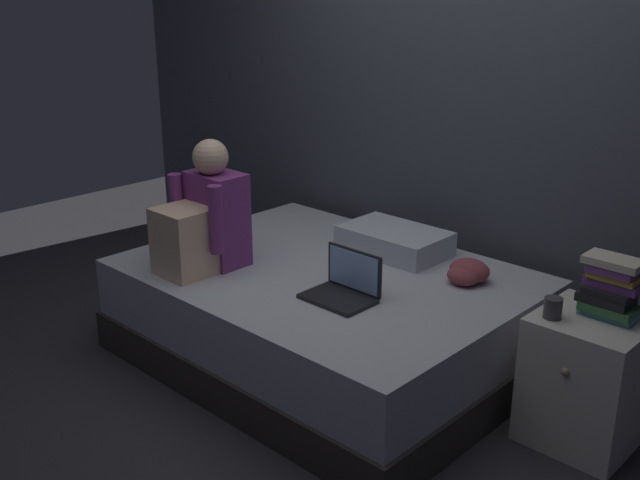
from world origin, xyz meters
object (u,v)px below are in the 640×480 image
(bed, at_px, (326,316))
(pillow, at_px, (394,241))
(book_stack, at_px, (611,288))
(person_sitting, at_px, (204,220))
(clothes_pile, at_px, (467,272))
(mug, at_px, (553,308))
(nightstand, at_px, (586,379))
(laptop, at_px, (344,287))

(bed, xyz_separation_m, pillow, (0.09, 0.45, 0.32))
(bed, bearing_deg, book_stack, 12.56)
(book_stack, bearing_deg, bed, -167.44)
(person_sitting, xyz_separation_m, book_stack, (1.81, 0.68, -0.05))
(person_sitting, distance_m, pillow, 1.03)
(pillow, height_order, clothes_pile, pillow)
(bed, relative_size, person_sitting, 3.05)
(mug, bearing_deg, nightstand, 42.69)
(book_stack, distance_m, clothes_pile, 0.74)
(laptop, xyz_separation_m, book_stack, (1.03, 0.49, 0.14))
(mug, distance_m, clothes_pile, 0.61)
(mug, height_order, clothes_pile, mug)
(nightstand, relative_size, mug, 6.42)
(pillow, bearing_deg, person_sitting, -124.07)
(mug, bearing_deg, pillow, 163.18)
(bed, distance_m, person_sitting, 0.80)
(person_sitting, relative_size, clothes_pile, 3.08)
(person_sitting, height_order, mug, person_sitting)
(laptop, height_order, clothes_pile, laptop)
(person_sitting, distance_m, laptop, 0.83)
(clothes_pile, bearing_deg, pillow, 170.14)
(nightstand, xyz_separation_m, pillow, (-1.21, 0.21, 0.28))
(pillow, bearing_deg, clothes_pile, -9.86)
(bed, xyz_separation_m, mug, (1.17, 0.12, 0.37))
(person_sitting, xyz_separation_m, mug, (1.65, 0.51, -0.13))
(bed, height_order, laptop, laptop)
(clothes_pile, bearing_deg, nightstand, -9.60)
(nightstand, height_order, book_stack, book_stack)
(laptop, relative_size, clothes_pile, 1.51)
(laptop, distance_m, clothes_pile, 0.63)
(laptop, relative_size, pillow, 0.57)
(person_sitting, bearing_deg, book_stack, 20.66)
(person_sitting, height_order, pillow, person_sitting)
(person_sitting, height_order, laptop, person_sitting)
(nightstand, xyz_separation_m, mug, (-0.13, -0.12, 0.33))
(nightstand, bearing_deg, mug, -137.31)
(bed, relative_size, pillow, 3.57)
(person_sitting, bearing_deg, pillow, 55.93)
(nightstand, relative_size, person_sitting, 0.88)
(pillow, bearing_deg, laptop, -71.60)
(mug, bearing_deg, clothes_pile, 157.14)
(person_sitting, distance_m, book_stack, 1.93)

